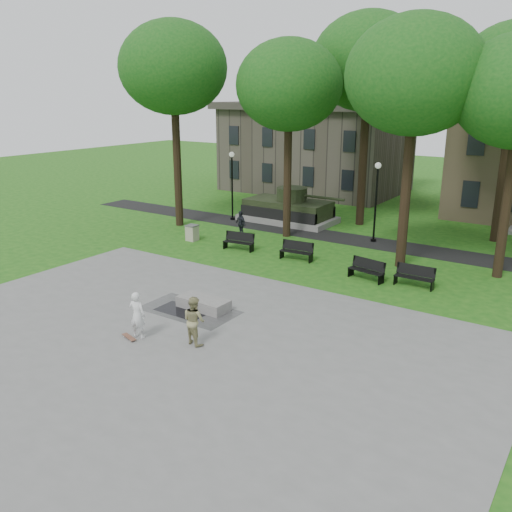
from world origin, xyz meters
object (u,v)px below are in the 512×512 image
Objects in this scene: park_bench_0 at (239,241)px; friend_watching at (194,320)px; skateboarder at (137,315)px; trash_bin at (192,233)px; concrete_block at (204,303)px.

friend_watching is at bearing -69.27° from park_bench_0.
skateboarder is 1.85× the size of trash_bin.
concrete_block is 2.29× the size of trash_bin.
park_bench_0 is at bearing -49.71° from friend_watching.
friend_watching reaches higher than park_bench_0.
skateboarder is 2.15m from friend_watching.
park_bench_0 reaches higher than trash_bin.
park_bench_0 is (-3.72, 11.50, -0.38)m from skateboarder.
concrete_block is 1.24× the size of skateboarder.
trash_bin is at bearing -37.12° from friend_watching.
concrete_block is 1.25× the size of friend_watching.
friend_watching is at bearing -49.32° from trash_bin.
skateboarder is (-0.20, -3.49, 0.66)m from concrete_block.
concrete_block is at bearing -103.77° from skateboarder.
skateboarder reaches higher than concrete_block.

